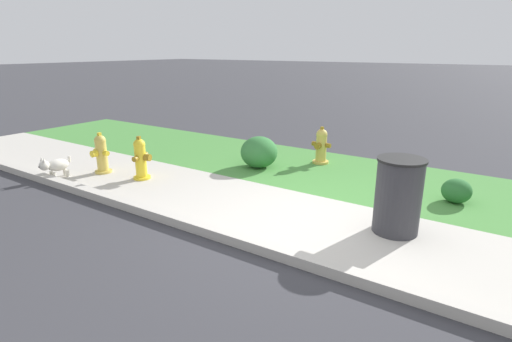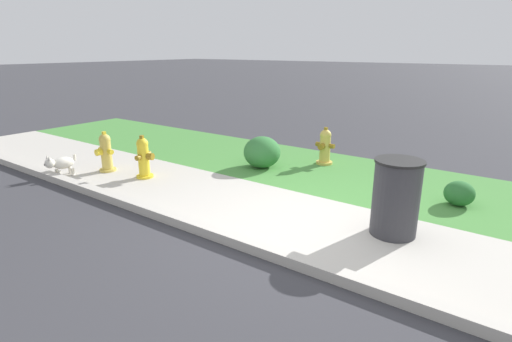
{
  "view_description": "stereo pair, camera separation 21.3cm",
  "coord_description": "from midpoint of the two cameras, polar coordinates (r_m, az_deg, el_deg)",
  "views": [
    {
      "loc": [
        2.1,
        -4.38,
        2.19
      ],
      "look_at": [
        -1.12,
        0.44,
        0.4
      ],
      "focal_mm": 28.0,
      "sensor_mm": 36.0,
      "label": 1
    },
    {
      "loc": [
        2.28,
        -4.26,
        2.19
      ],
      "look_at": [
        -1.12,
        0.44,
        0.4
      ],
      "focal_mm": 28.0,
      "sensor_mm": 36.0,
      "label": 2
    }
  ],
  "objects": [
    {
      "name": "trash_bin",
      "position": [
        5.1,
        20.49,
        -3.65
      ],
      "size": [
        0.58,
        0.58,
        0.95
      ],
      "color": "#333338",
      "rests_on": "ground"
    },
    {
      "name": "fire_hydrant_mid_block",
      "position": [
        7.93,
        10.58,
        3.44
      ],
      "size": [
        0.39,
        0.36,
        0.73
      ],
      "rotation": [
        0.0,
        0.0,
        3.13
      ],
      "color": "gold",
      "rests_on": "ground"
    },
    {
      "name": "grass_verge",
      "position": [
        7.26,
        16.6,
        -1.12
      ],
      "size": [
        18.0,
        2.62,
        0.01
      ],
      "primitive_type": "cube",
      "color": "#47893D",
      "rests_on": "ground"
    },
    {
      "name": "shrub_bush_far_verge",
      "position": [
        7.59,
        1.68,
        2.71
      ],
      "size": [
        0.7,
        0.7,
        0.6
      ],
      "color": "#337538",
      "rests_on": "ground"
    },
    {
      "name": "sidewalk_pavement",
      "position": [
        5.32,
        8.27,
        -7.32
      ],
      "size": [
        18.0,
        1.87,
        0.01
      ],
      "primitive_type": "cube",
      "color": "#BCB7AD",
      "rests_on": "ground"
    },
    {
      "name": "fire_hydrant_by_grass_verge",
      "position": [
        7.18,
        -14.93,
        1.84
      ],
      "size": [
        0.35,
        0.38,
        0.76
      ],
      "rotation": [
        0.0,
        0.0,
        4.97
      ],
      "color": "yellow",
      "rests_on": "ground"
    },
    {
      "name": "street_curb",
      "position": [
        4.5,
        2.12,
        -11.12
      ],
      "size": [
        18.0,
        0.16,
        0.12
      ],
      "primitive_type": "cube",
      "color": "#BCB7AD",
      "rests_on": "ground"
    },
    {
      "name": "ground_plane",
      "position": [
        5.32,
        8.27,
        -7.37
      ],
      "size": [
        120.0,
        120.0,
        0.0
      ],
      "primitive_type": "plane",
      "color": "#38383D"
    },
    {
      "name": "small_white_dog",
      "position": [
        7.8,
        -25.44,
        0.96
      ],
      "size": [
        0.26,
        0.54,
        0.43
      ],
      "rotation": [
        0.0,
        0.0,
        4.56
      ],
      "color": "silver",
      "rests_on": "ground"
    },
    {
      "name": "fire_hydrant_at_driveway",
      "position": [
        7.78,
        -19.93,
        2.5
      ],
      "size": [
        0.38,
        0.35,
        0.75
      ],
      "rotation": [
        0.0,
        0.0,
        3.11
      ],
      "color": "gold",
      "rests_on": "ground"
    },
    {
      "name": "shrub_bush_near_lamp",
      "position": [
        6.53,
        27.89,
        -2.86
      ],
      "size": [
        0.42,
        0.42,
        0.36
      ],
      "color": "#28662D",
      "rests_on": "ground"
    }
  ]
}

